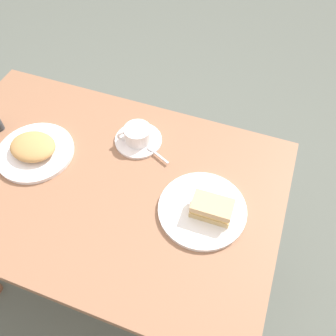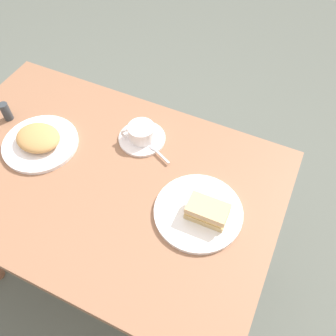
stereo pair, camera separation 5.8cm
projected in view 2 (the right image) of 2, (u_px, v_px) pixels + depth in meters
ground_plane at (123, 263)px, 1.76m from camera, size 6.00×6.00×0.00m
dining_table at (103, 192)px, 1.23m from camera, size 1.17×0.75×0.76m
sandwich_plate at (198, 212)px, 1.05m from camera, size 0.27×0.27×0.01m
sandwich_front at (207, 212)px, 1.01m from camera, size 0.12×0.07×0.05m
coffee_saucer at (142, 138)px, 1.23m from camera, size 0.16×0.16×0.01m
coffee_cup at (141, 132)px, 1.20m from camera, size 0.11×0.09×0.05m
spoon at (157, 151)px, 1.19m from camera, size 0.09×0.05×0.01m
side_plate at (41, 143)px, 1.21m from camera, size 0.26×0.26×0.01m
side_food_pile at (38, 138)px, 1.19m from camera, size 0.15×0.13×0.04m
salt_shaker at (6, 112)px, 1.26m from camera, size 0.03×0.03×0.07m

